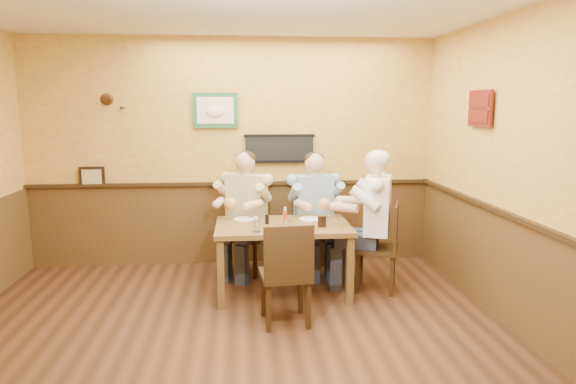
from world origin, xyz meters
name	(u,v)px	position (x,y,z in m)	size (l,w,h in m)	color
room	(245,143)	(0.13, 0.17, 1.69)	(5.02, 5.03, 2.81)	#341D0F
dining_table	(283,233)	(0.53, 1.35, 0.66)	(1.40, 0.90, 0.75)	brown
chair_back_left	(247,235)	(0.16, 2.05, 0.46)	(0.42, 0.42, 0.92)	#342210
chair_back_right	(313,235)	(0.95, 2.02, 0.45)	(0.42, 0.42, 0.91)	#342210
chair_right_end	(376,247)	(1.54, 1.36, 0.48)	(0.44, 0.44, 0.95)	#342210
chair_near_side	(285,272)	(0.49, 0.59, 0.48)	(0.44, 0.44, 0.96)	#342210
diner_tan_shirt	(247,219)	(0.16, 2.05, 0.65)	(0.60, 0.60, 1.31)	beige
diner_blue_polo	(313,219)	(0.95, 2.02, 0.65)	(0.60, 0.60, 1.29)	#7D9ABC
diner_white_elder	(377,228)	(1.54, 1.36, 0.68)	(0.63, 0.63, 1.36)	white
water_glass_left	(257,227)	(0.25, 1.05, 0.80)	(0.07, 0.07, 0.11)	silver
water_glass_mid	(288,225)	(0.56, 1.07, 0.80)	(0.07, 0.07, 0.11)	white
cola_tumbler	(322,221)	(0.92, 1.21, 0.81)	(0.09, 0.09, 0.12)	black
hot_sauce_bottle	(285,217)	(0.55, 1.32, 0.84)	(0.04, 0.04, 0.17)	#C13914
salt_shaker	(256,221)	(0.24, 1.30, 0.80)	(0.04, 0.04, 0.10)	silver
pepper_shaker	(267,219)	(0.36, 1.38, 0.80)	(0.04, 0.04, 0.10)	black
plate_far_left	(244,219)	(0.12, 1.59, 0.76)	(0.23, 0.23, 0.02)	silver
plate_far_right	(310,219)	(0.84, 1.53, 0.76)	(0.25, 0.25, 0.02)	white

